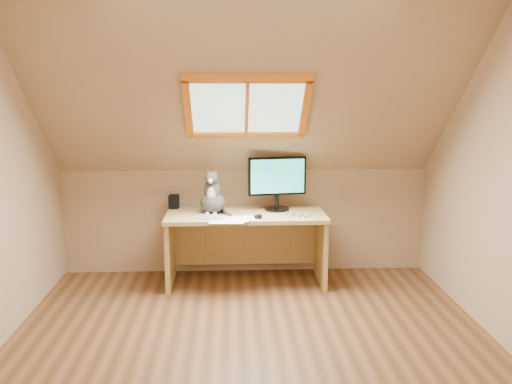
{
  "coord_description": "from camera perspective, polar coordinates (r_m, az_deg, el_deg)",
  "views": [
    {
      "loc": [
        -0.14,
        -3.66,
        1.79
      ],
      "look_at": [
        0.07,
        1.0,
        0.92
      ],
      "focal_mm": 40.0,
      "sensor_mm": 36.0,
      "label": 1
    }
  ],
  "objects": [
    {
      "name": "ground",
      "position": [
        4.07,
        -0.39,
        -15.55
      ],
      "size": [
        3.5,
        3.5,
        0.0
      ],
      "primitive_type": "plane",
      "color": "brown",
      "rests_on": "ground"
    },
    {
      "name": "desk_speaker",
      "position": [
        5.42,
        -8.21,
        -0.97
      ],
      "size": [
        0.1,
        0.1,
        0.13
      ],
      "primitive_type": "cube",
      "rotation": [
        0.0,
        0.0,
        -0.11
      ],
      "color": "black",
      "rests_on": "desk"
    },
    {
      "name": "cat",
      "position": [
        5.15,
        -4.36,
        -0.49
      ],
      "size": [
        0.27,
        0.31,
        0.42
      ],
      "color": "#453F3D",
      "rests_on": "desk"
    },
    {
      "name": "papers",
      "position": [
        4.91,
        -2.49,
        -2.8
      ],
      "size": [
        0.35,
        0.3,
        0.01
      ],
      "color": "white",
      "rests_on": "desk"
    },
    {
      "name": "graphics_tablet",
      "position": [
        5.01,
        -4.58,
        -2.53
      ],
      "size": [
        0.3,
        0.24,
        0.01
      ],
      "primitive_type": "cube",
      "rotation": [
        0.0,
        0.0,
        -0.23
      ],
      "color": "#B2B2B7",
      "rests_on": "desk"
    },
    {
      "name": "mouse",
      "position": [
        4.97,
        0.22,
        -2.46
      ],
      "size": [
        0.1,
        0.13,
        0.04
      ],
      "primitive_type": "ellipsoid",
      "rotation": [
        0.0,
        0.0,
        -0.41
      ],
      "color": "black",
      "rests_on": "desk"
    },
    {
      "name": "cables",
      "position": [
        5.07,
        3.16,
        -2.36
      ],
      "size": [
        0.51,
        0.26,
        0.01
      ],
      "color": "silver",
      "rests_on": "desk"
    },
    {
      "name": "room_shell",
      "position": [
        3.58,
        -0.36,
        4.76
      ],
      "size": [
        3.52,
        3.52,
        2.41
      ],
      "color": "tan",
      "rests_on": "ground"
    },
    {
      "name": "monitor",
      "position": [
        5.25,
        2.12,
        1.24
      ],
      "size": [
        0.54,
        0.23,
        0.5
      ],
      "color": "black",
      "rests_on": "desk"
    },
    {
      "name": "desk",
      "position": [
        5.28,
        -1.04,
        -4.22
      ],
      "size": [
        1.44,
        0.63,
        0.66
      ],
      "color": "tan",
      "rests_on": "ground"
    }
  ]
}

